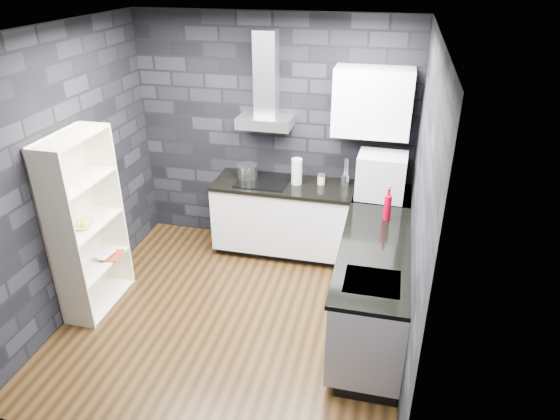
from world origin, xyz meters
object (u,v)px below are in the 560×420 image
at_px(appliance_garage, 381,177).
at_px(bookshelf, 87,225).
at_px(red_bottle, 387,207).
at_px(fruit_bowl, 82,225).
at_px(utensil_crock, 345,180).
at_px(pot, 247,172).
at_px(glass_vase, 297,171).
at_px(storage_jar, 321,180).

height_order(appliance_garage, bookshelf, bookshelf).
bearing_deg(red_bottle, fruit_bowl, -163.03).
bearing_deg(red_bottle, bookshelf, -164.11).
xyz_separation_m(utensil_crock, bookshelf, (-2.29, -1.51, -0.07)).
bearing_deg(pot, glass_vase, -1.80).
relative_size(pot, utensil_crock, 1.81).
relative_size(storage_jar, red_bottle, 0.41).
relative_size(glass_vase, red_bottle, 1.18).
relative_size(storage_jar, bookshelf, 0.06).
distance_m(glass_vase, storage_jar, 0.29).
height_order(pot, glass_vase, glass_vase).
relative_size(utensil_crock, bookshelf, 0.07).
xyz_separation_m(pot, red_bottle, (1.61, -0.65, 0.04)).
distance_m(pot, glass_vase, 0.59).
relative_size(red_bottle, bookshelf, 0.14).
height_order(pot, appliance_garage, appliance_garage).
distance_m(pot, fruit_bowl, 1.91).
bearing_deg(glass_vase, storage_jar, 10.32).
bearing_deg(utensil_crock, bookshelf, -146.67).
height_order(glass_vase, utensil_crock, glass_vase).
xyz_separation_m(pot, utensil_crock, (1.12, 0.06, -0.02)).
bearing_deg(glass_vase, appliance_garage, -7.79).
distance_m(storage_jar, fruit_bowl, 2.54).
bearing_deg(fruit_bowl, pot, 52.03).
bearing_deg(bookshelf, glass_vase, 19.52).
relative_size(bookshelf, fruit_bowl, 8.56).
xyz_separation_m(red_bottle, bookshelf, (-2.78, -0.79, -0.13)).
height_order(utensil_crock, red_bottle, red_bottle).
distance_m(pot, storage_jar, 0.86).
bearing_deg(glass_vase, red_bottle, -31.84).
bearing_deg(red_bottle, utensil_crock, 124.06).
bearing_deg(storage_jar, fruit_bowl, -142.90).
xyz_separation_m(glass_vase, bookshelf, (-1.76, -1.43, -0.15)).
height_order(glass_vase, bookshelf, bookshelf).
distance_m(bookshelf, fruit_bowl, 0.07).
xyz_separation_m(storage_jar, bookshelf, (-2.03, -1.48, -0.05)).
bearing_deg(glass_vase, pot, 178.20).
bearing_deg(fruit_bowl, appliance_garage, 26.81).
bearing_deg(utensil_crock, pot, -176.77).
relative_size(glass_vase, utensil_crock, 2.28).
height_order(pot, utensil_crock, pot).
relative_size(appliance_garage, fruit_bowl, 2.37).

